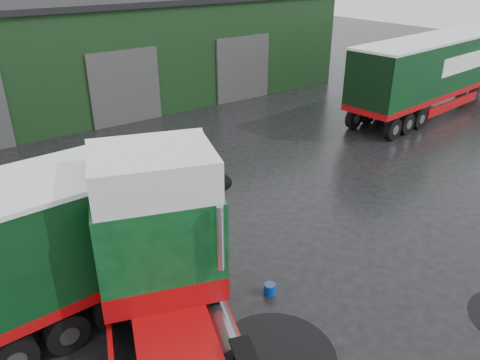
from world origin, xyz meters
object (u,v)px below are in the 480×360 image
Objects in this scene: warehouse at (83,50)px; hero_tractor at (172,289)px; tree_back_b at (133,16)px; lorry_right at (431,76)px; wash_bucket at (270,289)px.

warehouse reaches higher than hero_tractor.
hero_tractor is 36.07m from tree_back_b.
lorry_right is at bearing -44.66° from warehouse.
hero_tractor is at bearing -165.55° from wash_bucket.
wash_bucket is (3.40, 0.88, -2.19)m from hero_tractor.
warehouse is at bearing -128.66° from tree_back_b.
hero_tractor is at bearing -113.72° from tree_back_b.
hero_tractor reaches higher than lorry_right.
hero_tractor is at bearing -74.44° from lorry_right.
hero_tractor is at bearing -105.78° from warehouse.
hero_tractor is 23.00m from lorry_right.
tree_back_b is (11.10, 32.12, 3.59)m from wash_bucket.
tree_back_b is at bearing 51.34° from warehouse.
lorry_right is at bearing 21.96° from wash_bucket.
wash_bucket is at bearing -97.98° from warehouse.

